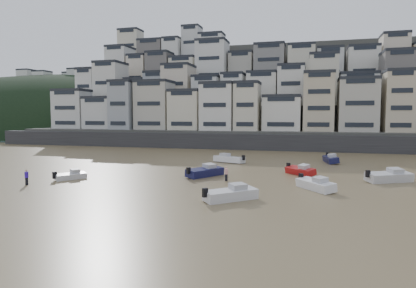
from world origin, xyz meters
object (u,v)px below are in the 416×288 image
(boat_c, at_px, (205,170))
(boat_a, at_px, (231,192))
(boat_i, at_px, (331,158))
(boat_j, at_px, (71,175))
(boat_d, at_px, (389,175))
(person_blue, at_px, (27,177))
(boat_h, at_px, (229,158))
(person_pink, at_px, (226,174))
(boat_e, at_px, (300,170))
(boat_b, at_px, (315,183))

(boat_c, xyz_separation_m, boat_a, (5.84, -12.02, -0.03))
(boat_i, bearing_deg, boat_j, -62.20)
(boat_c, xyz_separation_m, boat_d, (21.84, 1.82, 0.02))
(boat_j, relative_size, boat_i, 0.74)
(boat_a, bearing_deg, person_blue, 133.74)
(boat_c, height_order, boat_i, boat_c)
(boat_j, bearing_deg, boat_c, -33.18)
(boat_i, distance_m, boat_h, 16.60)
(person_pink, bearing_deg, person_blue, -158.55)
(boat_j, xyz_separation_m, boat_a, (21.02, -5.61, 0.22))
(boat_e, xyz_separation_m, boat_i, (4.53, 13.78, 0.09))
(boat_j, distance_m, person_blue, 5.07)
(boat_e, bearing_deg, person_pink, -95.31)
(boat_c, xyz_separation_m, boat_i, (16.23, 18.22, -0.06))
(boat_b, height_order, boat_h, boat_h)
(boat_h, bearing_deg, boat_e, 161.89)
(boat_d, xyz_separation_m, person_pink, (-18.52, -4.30, 0.05))
(boat_d, distance_m, boat_a, 21.16)
(person_blue, bearing_deg, boat_c, 31.21)
(boat_i, bearing_deg, boat_h, -85.84)
(boat_c, bearing_deg, boat_h, 30.26)
(boat_j, height_order, boat_a, boat_a)
(boat_a, bearing_deg, boat_b, -0.72)
(boat_h, bearing_deg, person_pink, 122.56)
(boat_c, relative_size, boat_b, 1.10)
(boat_h, relative_size, person_pink, 3.34)
(boat_i, bearing_deg, boat_e, -28.51)
(boat_d, bearing_deg, boat_h, 121.78)
(boat_a, bearing_deg, boat_e, 27.23)
(boat_d, distance_m, person_blue, 41.55)
(boat_c, relative_size, boat_h, 1.01)
(boat_a, distance_m, person_blue, 23.64)
(boat_e, distance_m, boat_h, 15.03)
(boat_e, height_order, boat_b, boat_b)
(boat_j, bearing_deg, boat_e, -34.10)
(boat_e, xyz_separation_m, boat_b, (1.76, -9.50, 0.07))
(boat_b, bearing_deg, boat_i, 136.23)
(person_pink, bearing_deg, boat_a, -75.22)
(boat_a, xyz_separation_m, person_pink, (-2.52, 9.55, 0.10))
(boat_j, bearing_deg, boat_d, -43.55)
(boat_h, relative_size, person_blue, 3.34)
(boat_j, bearing_deg, boat_a, -71.04)
(boat_b, distance_m, person_blue, 31.74)
(boat_e, bearing_deg, boat_c, -114.07)
(boat_e, distance_m, boat_b, 9.66)
(boat_e, distance_m, person_pink, 10.87)
(boat_e, xyz_separation_m, boat_a, (-5.86, -16.47, 0.11))
(boat_j, xyz_separation_m, boat_b, (28.64, 1.36, 0.18))
(boat_d, height_order, person_blue, person_blue)
(boat_e, xyz_separation_m, boat_c, (-11.70, -4.44, 0.14))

